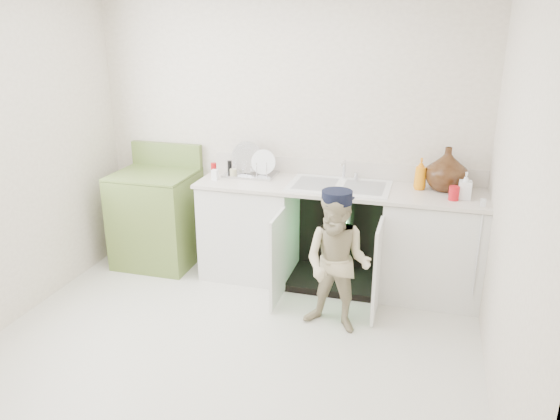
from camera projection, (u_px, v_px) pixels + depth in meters
The scene contains 5 objects.
ground at pixel (231, 346), 3.95m from camera, with size 3.50×3.50×0.00m, color beige.
room_shell at pixel (225, 180), 3.53m from camera, with size 6.00×5.50×1.26m.
counter_run at pixel (342, 232), 4.74m from camera, with size 2.44×1.02×1.26m.
avocado_stove at pixel (157, 217), 5.17m from camera, with size 0.72×0.65×1.11m.
repair_worker at pixel (337, 262), 4.00m from camera, with size 0.58×0.66×1.09m.
Camera 1 is at (1.27, -3.17, 2.24)m, focal length 35.00 mm.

